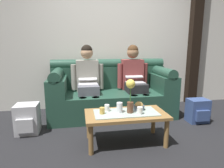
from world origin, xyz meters
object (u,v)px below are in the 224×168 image
(cup_near_left, at_px, (107,108))
(person_left, at_px, (88,78))
(cup_far_left, at_px, (120,107))
(backpack_right, at_px, (198,111))
(cup_near_right, at_px, (102,111))
(snack_bowl, at_px, (139,107))
(backpack_left, at_px, (27,119))
(person_right, at_px, (134,77))
(coffee_table, at_px, (126,117))
(cup_far_center, at_px, (140,110))
(flower_vase, at_px, (130,93))
(couch, at_px, (111,93))

(cup_near_left, bearing_deg, person_left, 100.50)
(cup_far_left, relative_size, backpack_right, 0.33)
(cup_near_right, bearing_deg, person_left, 96.01)
(snack_bowl, bearing_deg, backpack_left, 163.32)
(person_right, relative_size, backpack_left, 2.96)
(cup_near_left, bearing_deg, coffee_table, -19.56)
(snack_bowl, distance_m, backpack_right, 1.21)
(cup_far_center, height_order, backpack_left, cup_far_center)
(person_left, relative_size, cup_far_left, 9.93)
(person_left, height_order, coffee_table, person_left)
(coffee_table, xyz_separation_m, cup_far_left, (-0.08, 0.01, 0.12))
(person_left, xyz_separation_m, flower_vase, (0.45, -1.10, -0.01))
(flower_vase, height_order, cup_far_center, flower_vase)
(person_right, distance_m, backpack_left, 1.84)
(snack_bowl, bearing_deg, cup_far_center, -103.98)
(person_left, relative_size, person_right, 1.00)
(person_left, xyz_separation_m, cup_far_left, (0.33, -1.07, -0.20))
(coffee_table, xyz_separation_m, backpack_right, (1.30, 0.45, -0.16))
(coffee_table, height_order, backpack_right, coffee_table)
(backpack_left, bearing_deg, person_left, 33.58)
(coffee_table, height_order, cup_near_right, cup_near_right)
(person_left, height_order, backpack_left, person_left)
(flower_vase, distance_m, backpack_left, 1.49)
(person_right, bearing_deg, cup_near_right, -122.94)
(person_right, bearing_deg, flower_vase, -108.20)
(coffee_table, relative_size, snack_bowl, 7.22)
(snack_bowl, xyz_separation_m, backpack_left, (-1.46, 0.44, -0.24))
(snack_bowl, height_order, backpack_right, snack_bowl)
(person_right, xyz_separation_m, cup_far_left, (-0.49, -1.07, -0.20))
(person_left, xyz_separation_m, cup_near_left, (0.18, -1.00, -0.22))
(person_left, relative_size, cup_near_left, 14.74)
(cup_near_right, distance_m, backpack_right, 1.67)
(cup_far_center, relative_size, backpack_left, 0.21)
(snack_bowl, bearing_deg, cup_near_left, 177.38)
(couch, relative_size, person_left, 1.71)
(coffee_table, distance_m, cup_near_left, 0.26)
(coffee_table, relative_size, cup_near_left, 12.01)
(person_left, distance_m, backpack_left, 1.14)
(person_left, xyz_separation_m, backpack_right, (1.70, -0.62, -0.47))
(flower_vase, bearing_deg, person_left, 112.47)
(person_right, bearing_deg, backpack_left, -161.09)
(cup_far_center, bearing_deg, backpack_right, 25.22)
(backpack_right, bearing_deg, cup_far_center, -154.78)
(flower_vase, relative_size, cup_near_left, 4.97)
(flower_vase, height_order, cup_far_left, flower_vase)
(person_left, bearing_deg, flower_vase, -67.53)
(couch, distance_m, cup_near_right, 1.13)
(cup_near_left, bearing_deg, backpack_left, 158.31)
(cup_far_center, distance_m, backpack_left, 1.56)
(flower_vase, distance_m, snack_bowl, 0.26)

